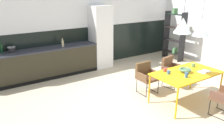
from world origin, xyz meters
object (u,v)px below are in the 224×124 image
Objects in this scene: refrigerator_column at (101,37)px; open_shelf_unit at (175,34)px; fruit_bowl at (185,70)px; bottle_vinegar_dark at (63,43)px; mug_short_terracotta at (186,75)px; dining_table at (187,74)px; mug_white_ceramic at (169,72)px; bottle_oil_tall at (2,48)px; mug_tall_blue at (165,70)px; cooking_pot at (12,49)px; pendant_lamp_over_table_near at (183,26)px; pendant_lamp_over_table_far at (201,29)px; armchair_facing_counter at (171,68)px; open_book at (204,72)px; mug_dark_espresso at (193,65)px; armchair_far_side at (146,74)px.

refrigerator_column reaches higher than open_shelf_unit.
bottle_vinegar_dark reaches higher than fruit_bowl.
open_shelf_unit is (2.64, 2.71, 0.17)m from mug_short_terracotta.
dining_table is 0.32m from mug_short_terracotta.
bottle_oil_tall reaches higher than mug_white_ceramic.
open_shelf_unit is at bearing 38.63° from mug_tall_blue.
dining_table is 13.44× the size of mug_short_terracotta.
bottle_vinegar_dark is at bearing -177.33° from refrigerator_column.
refrigerator_column is 3.37m from dining_table.
fruit_bowl reaches higher than mug_tall_blue.
fruit_bowl reaches higher than mug_white_ceramic.
cooking_pot reaches higher than dining_table.
pendant_lamp_over_table_near is (3.10, -3.49, 0.81)m from bottle_oil_tall.
bottle_oil_tall is (-3.04, 0.15, -0.00)m from refrigerator_column.
pendant_lamp_over_table_far is at bearing 18.23° from mug_short_terracotta.
bottle_oil_tall is at bearing 134.53° from fruit_bowl.
pendant_lamp_over_table_far reaches higher than refrigerator_column.
bottle_vinegar_dark is (-2.18, 2.40, 0.49)m from armchair_facing_counter.
cooking_pot is at bearing 135.73° from pendant_lamp_over_table_far.
open_book is 0.29× the size of pendant_lamp_over_table_near.
mug_dark_espresso is 4.88m from cooking_pot.
fruit_bowl is 4.63m from cooking_pot.
refrigerator_column is 2.80m from cooking_pot.
pendant_lamp_over_table_near is at bearing -59.22° from mug_white_ceramic.
dining_table is 13.47× the size of mug_tall_blue.
armchair_facing_counter is 3.28m from bottle_vinegar_dark.
fruit_bowl is 0.15× the size of open_shelf_unit.
refrigerator_column is at bearing 102.14° from open_book.
pendant_lamp_over_table_far is (0.71, -0.31, 0.93)m from mug_tall_blue.
dining_table is at bearing 153.85° from open_book.
dining_table is 2.05× the size of armchair_far_side.
mug_short_terracotta is (-0.22, -0.21, -0.01)m from fruit_bowl.
pendant_lamp_over_table_near is at bearing -48.36° from bottle_oil_tall.
fruit_bowl is at bearing 131.96° from dining_table.
pendant_lamp_over_table_far is (0.32, 0.01, 1.01)m from dining_table.
dining_table is at bearing 35.16° from mug_short_terracotta.
mug_tall_blue is (-0.13, 0.50, -0.01)m from mug_short_terracotta.
fruit_bowl is 1.11× the size of bottle_vinegar_dark.
cooking_pot is 4.55m from pendant_lamp_over_table_near.
open_book is 1.32m from pendant_lamp_over_table_near.
open_shelf_unit reaches higher than open_book.
open_shelf_unit is 1.95× the size of pendant_lamp_over_table_near.
pendant_lamp_over_table_near reaches higher than bottle_vinegar_dark.
open_book is (0.41, -0.22, -0.05)m from fruit_bowl.
armchair_far_side is at bearing -60.46° from bottle_vinegar_dark.
refrigerator_column reaches higher than fruit_bowl.
armchair_facing_counter is at bearing 39.29° from mug_white_ceramic.
mug_dark_espresso is 3.07m from open_shelf_unit.
mug_white_ceramic is 3.68m from open_shelf_unit.
open_book is (0.76, -3.51, -0.29)m from refrigerator_column.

